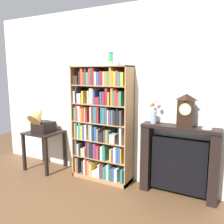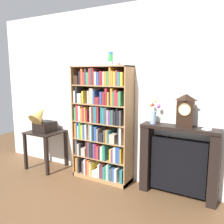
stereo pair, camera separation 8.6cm
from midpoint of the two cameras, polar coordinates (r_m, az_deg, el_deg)
name	(u,v)px [view 2 (the right image)]	position (r m, az deg, el deg)	size (l,w,h in m)	color
ground_plane	(98,182)	(3.75, -2.78, -16.57)	(7.51, 6.40, 0.02)	brown
wall_back	(110,95)	(3.65, 0.29, 4.18)	(4.51, 0.08, 2.60)	silver
bookshelf	(101,126)	(3.57, -1.90, -3.43)	(0.92, 0.31, 1.74)	#A87A4C
cup_stack	(110,57)	(3.37, 0.32, 13.05)	(0.08, 0.08, 0.22)	white
side_table_left	(46,140)	(4.23, -15.20, -6.48)	(0.56, 0.52, 0.65)	black
gramophone	(42,120)	(4.11, -15.93, -1.97)	(0.28, 0.44, 0.49)	black
fireplace_mantel	(178,162)	(3.32, 16.48, -11.50)	(1.00, 0.24, 0.96)	black
mantel_clock	(186,111)	(3.11, 18.09, 0.32)	(0.20, 0.12, 0.42)	black
flower_vase	(154,114)	(3.24, 10.79, -0.52)	(0.16, 0.11, 0.32)	#99B2D1
teacup_with_saucer	(207,127)	(3.11, 22.67, -3.47)	(0.13, 0.12, 0.06)	white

